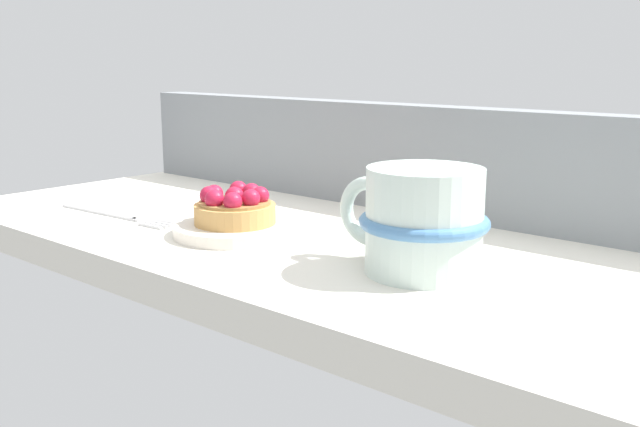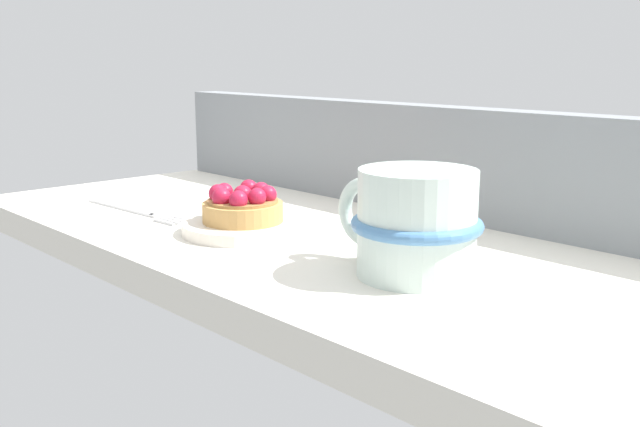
{
  "view_description": "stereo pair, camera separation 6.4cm",
  "coord_description": "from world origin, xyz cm",
  "px_view_note": "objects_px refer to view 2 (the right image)",
  "views": [
    {
      "loc": [
        45.65,
        -51.92,
        17.32
      ],
      "look_at": [
        4.43,
        -4.3,
        3.54
      ],
      "focal_mm": 40.65,
      "sensor_mm": 36.0,
      "label": 1
    },
    {
      "loc": [
        50.3,
        -47.46,
        17.32
      ],
      "look_at": [
        4.43,
        -4.3,
        3.54
      ],
      "focal_mm": 40.65,
      "sensor_mm": 36.0,
      "label": 2
    }
  ],
  "objects_px": {
    "dessert_plate": "(243,227)",
    "dessert_fork": "(135,210)",
    "raspberry_tart": "(243,206)",
    "coffee_mug": "(414,223)"
  },
  "relations": [
    {
      "from": "raspberry_tart",
      "to": "dessert_fork",
      "type": "bearing_deg",
      "value": -168.9
    },
    {
      "from": "dessert_plate",
      "to": "dessert_fork",
      "type": "relative_size",
      "value": 0.67
    },
    {
      "from": "dessert_fork",
      "to": "dessert_plate",
      "type": "bearing_deg",
      "value": 11.07
    },
    {
      "from": "coffee_mug",
      "to": "dessert_plate",
      "type": "bearing_deg",
      "value": -176.54
    },
    {
      "from": "dessert_plate",
      "to": "raspberry_tart",
      "type": "distance_m",
      "value": 0.02
    },
    {
      "from": "dessert_plate",
      "to": "coffee_mug",
      "type": "distance_m",
      "value": 0.21
    },
    {
      "from": "dessert_plate",
      "to": "raspberry_tart",
      "type": "xyz_separation_m",
      "value": [
        -0.0,
        -0.0,
        0.02
      ]
    },
    {
      "from": "raspberry_tart",
      "to": "coffee_mug",
      "type": "bearing_deg",
      "value": 3.46
    },
    {
      "from": "raspberry_tart",
      "to": "dessert_fork",
      "type": "xyz_separation_m",
      "value": [
        -0.16,
        -0.03,
        -0.02
      ]
    },
    {
      "from": "raspberry_tart",
      "to": "dessert_plate",
      "type": "bearing_deg",
      "value": 0.87
    }
  ]
}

